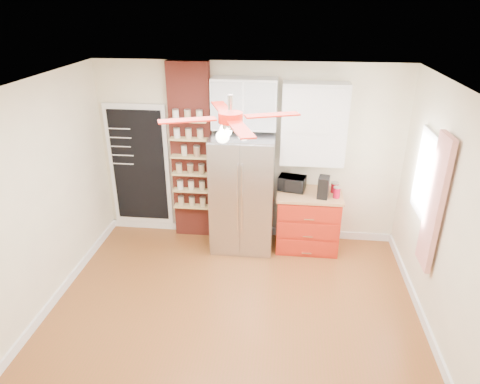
# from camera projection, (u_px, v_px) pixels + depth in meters

# --- Properties ---
(floor) EXTENTS (4.50, 4.50, 0.00)m
(floor) POSITION_uv_depth(u_px,v_px,m) (232.00, 316.00, 5.14)
(floor) COLOR brown
(floor) RESTS_ON ground
(ceiling) EXTENTS (4.50, 4.50, 0.00)m
(ceiling) POSITION_uv_depth(u_px,v_px,m) (230.00, 89.00, 4.02)
(ceiling) COLOR white
(ceiling) RESTS_ON wall_back
(wall_back) EXTENTS (4.50, 0.02, 2.70)m
(wall_back) POSITION_uv_depth(u_px,v_px,m) (249.00, 154.00, 6.39)
(wall_back) COLOR beige
(wall_back) RESTS_ON floor
(wall_front) EXTENTS (4.50, 0.02, 2.70)m
(wall_front) POSITION_uv_depth(u_px,v_px,m) (192.00, 360.00, 2.77)
(wall_front) COLOR beige
(wall_front) RESTS_ON floor
(wall_left) EXTENTS (0.02, 4.00, 2.70)m
(wall_left) POSITION_uv_depth(u_px,v_px,m) (33.00, 206.00, 4.80)
(wall_left) COLOR beige
(wall_left) RESTS_ON floor
(wall_right) EXTENTS (0.02, 4.00, 2.70)m
(wall_right) POSITION_uv_depth(u_px,v_px,m) (450.00, 228.00, 4.35)
(wall_right) COLOR beige
(wall_right) RESTS_ON floor
(chalkboard) EXTENTS (0.95, 0.05, 1.95)m
(chalkboard) POSITION_uv_depth(u_px,v_px,m) (139.00, 166.00, 6.63)
(chalkboard) COLOR white
(chalkboard) RESTS_ON wall_back
(brick_pillar) EXTENTS (0.60, 0.16, 2.70)m
(brick_pillar) POSITION_uv_depth(u_px,v_px,m) (192.00, 154.00, 6.40)
(brick_pillar) COLOR maroon
(brick_pillar) RESTS_ON floor
(fridge) EXTENTS (0.90, 0.70, 1.75)m
(fridge) POSITION_uv_depth(u_px,v_px,m) (243.00, 193.00, 6.25)
(fridge) COLOR #A6A6AA
(fridge) RESTS_ON floor
(upper_glass_cabinet) EXTENTS (0.90, 0.35, 0.70)m
(upper_glass_cabinet) POSITION_uv_depth(u_px,v_px,m) (244.00, 104.00, 5.90)
(upper_glass_cabinet) COLOR white
(upper_glass_cabinet) RESTS_ON wall_back
(red_cabinet) EXTENTS (0.94, 0.64, 0.90)m
(red_cabinet) POSITION_uv_depth(u_px,v_px,m) (307.00, 220.00, 6.38)
(red_cabinet) COLOR #B32212
(red_cabinet) RESTS_ON floor
(upper_shelf_unit) EXTENTS (0.90, 0.30, 1.15)m
(upper_shelf_unit) POSITION_uv_depth(u_px,v_px,m) (314.00, 125.00, 5.94)
(upper_shelf_unit) COLOR white
(upper_shelf_unit) RESTS_ON wall_back
(window) EXTENTS (0.04, 0.75, 1.05)m
(window) POSITION_uv_depth(u_px,v_px,m) (427.00, 176.00, 5.08)
(window) COLOR white
(window) RESTS_ON wall_right
(curtain) EXTENTS (0.06, 0.40, 1.55)m
(curtain) POSITION_uv_depth(u_px,v_px,m) (435.00, 204.00, 4.63)
(curtain) COLOR red
(curtain) RESTS_ON wall_right
(ceiling_fan) EXTENTS (1.40, 1.40, 0.44)m
(ceiling_fan) POSITION_uv_depth(u_px,v_px,m) (231.00, 118.00, 4.13)
(ceiling_fan) COLOR silver
(ceiling_fan) RESTS_ON ceiling
(toaster_oven) EXTENTS (0.43, 0.33, 0.21)m
(toaster_oven) POSITION_uv_depth(u_px,v_px,m) (292.00, 183.00, 6.26)
(toaster_oven) COLOR black
(toaster_oven) RESTS_ON red_cabinet
(coffee_maker) EXTENTS (0.18, 0.23, 0.31)m
(coffee_maker) POSITION_uv_depth(u_px,v_px,m) (323.00, 187.00, 6.01)
(coffee_maker) COLOR black
(coffee_maker) RESTS_ON red_cabinet
(canister_left) EXTENTS (0.12, 0.12, 0.15)m
(canister_left) POSITION_uv_depth(u_px,v_px,m) (337.00, 193.00, 6.02)
(canister_left) COLOR red
(canister_left) RESTS_ON red_cabinet
(canister_right) EXTENTS (0.13, 0.13, 0.14)m
(canister_right) POSITION_uv_depth(u_px,v_px,m) (335.00, 188.00, 6.19)
(canister_right) COLOR #AD0919
(canister_right) RESTS_ON red_cabinet
(pantry_jar_oats) EXTENTS (0.09, 0.09, 0.14)m
(pantry_jar_oats) POSITION_uv_depth(u_px,v_px,m) (184.00, 151.00, 6.25)
(pantry_jar_oats) COLOR beige
(pantry_jar_oats) RESTS_ON brick_pillar
(pantry_jar_beans) EXTENTS (0.10, 0.10, 0.14)m
(pantry_jar_beans) POSITION_uv_depth(u_px,v_px,m) (197.00, 151.00, 6.21)
(pantry_jar_beans) COLOR #966E4C
(pantry_jar_beans) RESTS_ON brick_pillar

